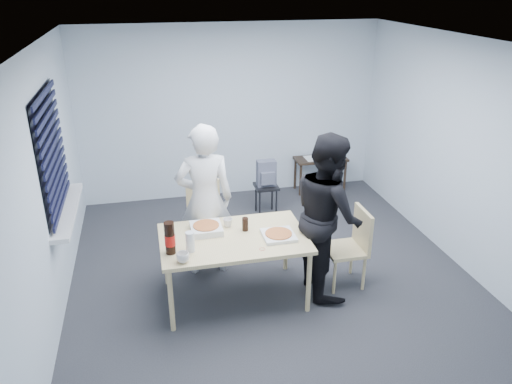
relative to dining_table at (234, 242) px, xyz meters
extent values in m
plane|color=#28292D|center=(0.49, 0.29, -0.67)|extent=(5.00, 5.00, 0.00)
plane|color=white|center=(0.49, 0.29, 1.93)|extent=(5.00, 5.00, 0.00)
plane|color=silver|center=(0.49, 2.79, 0.63)|extent=(4.50, 0.00, 4.50)
plane|color=silver|center=(0.49, -2.21, 0.63)|extent=(4.50, 0.00, 4.50)
plane|color=silver|center=(-1.76, 0.29, 0.63)|extent=(0.00, 5.00, 5.00)
plane|color=silver|center=(2.74, 0.29, 0.63)|extent=(0.00, 5.00, 5.00)
plane|color=black|center=(-1.74, 0.69, 0.88)|extent=(0.00, 1.30, 1.30)
cube|color=black|center=(-1.71, 0.69, 0.88)|extent=(0.04, 1.30, 1.25)
cube|color=silver|center=(-1.67, 0.69, 0.22)|extent=(0.18, 1.42, 0.05)
cube|color=beige|center=(0.00, 0.00, 0.04)|extent=(1.50, 0.95, 0.04)
cylinder|color=beige|center=(-0.69, -0.41, -0.33)|extent=(0.05, 0.05, 0.69)
cylinder|color=beige|center=(-0.69, 0.41, -0.33)|extent=(0.05, 0.05, 0.69)
cylinder|color=beige|center=(0.69, -0.41, -0.33)|extent=(0.05, 0.05, 0.69)
cylinder|color=beige|center=(0.69, 0.41, -0.33)|extent=(0.05, 0.05, 0.69)
cube|color=beige|center=(-0.16, 1.02, -0.24)|extent=(0.42, 0.42, 0.04)
cube|color=beige|center=(-0.16, 1.21, 0.00)|extent=(0.42, 0.04, 0.44)
cylinder|color=beige|center=(-0.33, 0.85, -0.46)|extent=(0.03, 0.03, 0.41)
cylinder|color=beige|center=(-0.33, 1.19, -0.46)|extent=(0.03, 0.03, 0.41)
cylinder|color=beige|center=(0.01, 0.85, -0.46)|extent=(0.03, 0.03, 0.41)
cylinder|color=beige|center=(0.01, 1.19, -0.46)|extent=(0.03, 0.03, 0.41)
cube|color=beige|center=(1.23, -0.02, -0.24)|extent=(0.42, 0.42, 0.04)
cube|color=beige|center=(1.42, -0.02, 0.00)|extent=(0.04, 0.42, 0.44)
cylinder|color=beige|center=(1.06, -0.19, -0.46)|extent=(0.03, 0.03, 0.41)
cylinder|color=beige|center=(1.06, 0.15, -0.46)|extent=(0.03, 0.03, 0.41)
cylinder|color=beige|center=(1.40, -0.19, -0.46)|extent=(0.03, 0.03, 0.41)
cylinder|color=beige|center=(1.40, 0.15, -0.46)|extent=(0.03, 0.03, 0.41)
imported|color=silver|center=(-0.21, 0.62, 0.22)|extent=(0.65, 0.42, 1.77)
imported|color=black|center=(1.01, -0.02, 0.22)|extent=(0.47, 0.86, 1.77)
cube|color=#35271B|center=(1.88, 2.57, -0.14)|extent=(0.82, 0.36, 0.04)
cylinder|color=#35271B|center=(1.51, 2.43, -0.41)|extent=(0.04, 0.04, 0.51)
cylinder|color=#35271B|center=(1.51, 2.72, -0.41)|extent=(0.04, 0.04, 0.51)
cylinder|color=#35271B|center=(2.25, 2.43, -0.41)|extent=(0.04, 0.04, 0.51)
cylinder|color=#35271B|center=(2.25, 2.72, -0.41)|extent=(0.04, 0.04, 0.51)
cube|color=black|center=(0.82, 1.91, -0.24)|extent=(0.32, 0.32, 0.04)
cylinder|color=black|center=(0.70, 1.78, -0.46)|extent=(0.04, 0.04, 0.41)
cylinder|color=black|center=(0.70, 2.03, -0.46)|extent=(0.04, 0.04, 0.41)
cylinder|color=black|center=(0.94, 1.78, -0.46)|extent=(0.04, 0.04, 0.41)
cylinder|color=black|center=(0.94, 2.03, -0.46)|extent=(0.04, 0.04, 0.41)
cube|color=slate|center=(0.82, 1.91, -0.03)|extent=(0.27, 0.14, 0.37)
cube|color=slate|center=(0.82, 1.81, -0.08)|extent=(0.20, 0.05, 0.18)
cube|color=white|center=(-0.26, 0.18, 0.08)|extent=(0.32, 0.32, 0.03)
cube|color=white|center=(-0.26, 0.18, 0.11)|extent=(0.32, 0.32, 0.03)
cylinder|color=#CC7F38|center=(-0.26, 0.18, 0.13)|extent=(0.27, 0.27, 0.01)
cube|color=white|center=(0.45, -0.10, 0.08)|extent=(0.32, 0.32, 0.03)
cylinder|color=#CC7F38|center=(0.45, -0.10, 0.10)|extent=(0.27, 0.27, 0.01)
imported|color=silver|center=(-0.55, -0.37, 0.11)|extent=(0.17, 0.17, 0.10)
imported|color=silver|center=(-0.01, 0.24, 0.11)|extent=(0.10, 0.10, 0.09)
cylinder|color=black|center=(0.15, 0.11, 0.13)|extent=(0.07, 0.07, 0.15)
cylinder|color=black|center=(-0.65, -0.18, 0.22)|extent=(0.10, 0.10, 0.33)
cylinder|color=red|center=(-0.65, -0.18, 0.20)|extent=(0.10, 0.10, 0.11)
cylinder|color=silver|center=(-0.46, -0.19, 0.16)|extent=(0.09, 0.09, 0.20)
torus|color=red|center=(0.23, -0.31, 0.06)|extent=(0.07, 0.07, 0.00)
cube|color=white|center=(1.73, 2.58, -0.12)|extent=(0.30, 0.34, 0.00)
cube|color=black|center=(2.10, 2.61, -0.09)|extent=(0.17, 0.15, 0.06)
camera|label=1|loc=(-0.78, -4.44, 2.52)|focal=35.00mm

